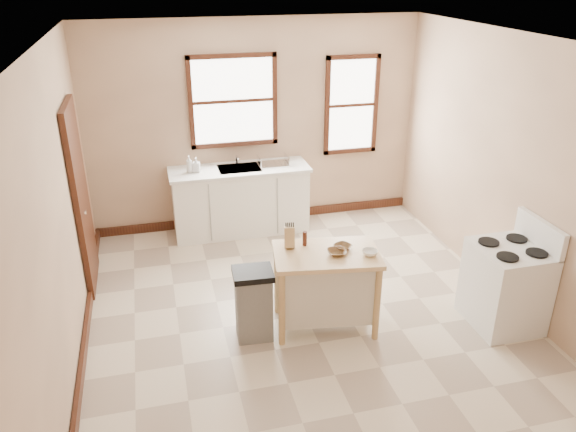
# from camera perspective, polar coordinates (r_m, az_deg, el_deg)

# --- Properties ---
(floor) EXTENTS (5.00, 5.00, 0.00)m
(floor) POSITION_cam_1_polar(r_m,az_deg,el_deg) (6.05, 1.77, -10.03)
(floor) COLOR beige
(floor) RESTS_ON ground
(ceiling) EXTENTS (5.00, 5.00, 0.00)m
(ceiling) POSITION_cam_1_polar(r_m,az_deg,el_deg) (5.02, 2.20, 17.32)
(ceiling) COLOR white
(ceiling) RESTS_ON ground
(wall_back) EXTENTS (4.50, 0.04, 2.80)m
(wall_back) POSITION_cam_1_polar(r_m,az_deg,el_deg) (7.68, -3.27, 9.18)
(wall_back) COLOR #D2AE8A
(wall_back) RESTS_ON ground
(wall_left) EXTENTS (0.04, 5.00, 2.80)m
(wall_left) POSITION_cam_1_polar(r_m,az_deg,el_deg) (5.26, -22.32, -0.11)
(wall_left) COLOR #D2AE8A
(wall_left) RESTS_ON ground
(wall_right) EXTENTS (0.04, 5.00, 2.80)m
(wall_right) POSITION_cam_1_polar(r_m,az_deg,el_deg) (6.35, 21.92, 4.07)
(wall_right) COLOR #D2AE8A
(wall_right) RESTS_ON ground
(window_main) EXTENTS (1.17, 0.06, 1.22)m
(window_main) POSITION_cam_1_polar(r_m,az_deg,el_deg) (7.53, -5.59, 11.54)
(window_main) COLOR #35180E
(window_main) RESTS_ON wall_back
(window_side) EXTENTS (0.77, 0.06, 1.37)m
(window_side) POSITION_cam_1_polar(r_m,az_deg,el_deg) (7.98, 6.46, 11.12)
(window_side) COLOR #35180E
(window_side) RESTS_ON wall_back
(door_left) EXTENTS (0.06, 0.90, 2.10)m
(door_left) POSITION_cam_1_polar(r_m,az_deg,el_deg) (6.58, -20.28, 1.73)
(door_left) COLOR #35180E
(door_left) RESTS_ON ground
(baseboard_back) EXTENTS (4.50, 0.04, 0.12)m
(baseboard_back) POSITION_cam_1_polar(r_m,az_deg,el_deg) (8.11, -3.01, -0.03)
(baseboard_back) COLOR #35180E
(baseboard_back) RESTS_ON ground
(baseboard_left) EXTENTS (0.04, 5.00, 0.12)m
(baseboard_left) POSITION_cam_1_polar(r_m,az_deg,el_deg) (5.90, -19.93, -11.99)
(baseboard_left) COLOR #35180E
(baseboard_left) RESTS_ON ground
(sink_counter) EXTENTS (1.86, 0.62, 0.92)m
(sink_counter) POSITION_cam_1_polar(r_m,az_deg,el_deg) (7.66, -4.86, 1.64)
(sink_counter) COLOR white
(sink_counter) RESTS_ON ground
(faucet) EXTENTS (0.03, 0.03, 0.22)m
(faucet) POSITION_cam_1_polar(r_m,az_deg,el_deg) (7.63, -5.25, 6.10)
(faucet) COLOR silver
(faucet) RESTS_ON sink_counter
(soap_bottle_a) EXTENTS (0.09, 0.09, 0.22)m
(soap_bottle_a) POSITION_cam_1_polar(r_m,az_deg,el_deg) (7.38, -10.00, 5.20)
(soap_bottle_a) COLOR #B2B2B2
(soap_bottle_a) RESTS_ON sink_counter
(soap_bottle_b) EXTENTS (0.11, 0.11, 0.19)m
(soap_bottle_b) POSITION_cam_1_polar(r_m,az_deg,el_deg) (7.40, -9.30, 5.17)
(soap_bottle_b) COLOR #B2B2B2
(soap_bottle_b) RESTS_ON sink_counter
(dish_rack) EXTENTS (0.49, 0.44, 0.10)m
(dish_rack) POSITION_cam_1_polar(r_m,az_deg,el_deg) (7.58, -1.53, 5.60)
(dish_rack) COLOR silver
(dish_rack) RESTS_ON sink_counter
(kitchen_island) EXTENTS (1.11, 0.80, 0.84)m
(kitchen_island) POSITION_cam_1_polar(r_m,az_deg,el_deg) (5.69, 3.82, -7.45)
(kitchen_island) COLOR #E4C386
(kitchen_island) RESTS_ON ground
(knife_block) EXTENTS (0.12, 0.12, 0.20)m
(knife_block) POSITION_cam_1_polar(r_m,az_deg,el_deg) (5.52, 0.15, -2.25)
(knife_block) COLOR tan
(knife_block) RESTS_ON kitchen_island
(pepper_grinder) EXTENTS (0.06, 0.06, 0.15)m
(pepper_grinder) POSITION_cam_1_polar(r_m,az_deg,el_deg) (5.57, 1.72, -2.30)
(pepper_grinder) COLOR #3C1A10
(pepper_grinder) RESTS_ON kitchen_island
(bowl_a) EXTENTS (0.19, 0.19, 0.04)m
(bowl_a) POSITION_cam_1_polar(r_m,az_deg,el_deg) (5.44, 4.98, -3.71)
(bowl_a) COLOR brown
(bowl_a) RESTS_ON kitchen_island
(bowl_b) EXTENTS (0.22, 0.22, 0.04)m
(bowl_b) POSITION_cam_1_polar(r_m,az_deg,el_deg) (5.56, 5.59, -3.13)
(bowl_b) COLOR brown
(bowl_b) RESTS_ON kitchen_island
(bowl_c) EXTENTS (0.17, 0.17, 0.05)m
(bowl_c) POSITION_cam_1_polar(r_m,az_deg,el_deg) (5.47, 8.32, -3.70)
(bowl_c) COLOR white
(bowl_c) RESTS_ON kitchen_island
(trash_bin) EXTENTS (0.40, 0.35, 0.75)m
(trash_bin) POSITION_cam_1_polar(r_m,az_deg,el_deg) (5.55, -3.51, -8.92)
(trash_bin) COLOR slate
(trash_bin) RESTS_ON ground
(gas_stove) EXTENTS (0.70, 0.70, 1.13)m
(gas_stove) POSITION_cam_1_polar(r_m,az_deg,el_deg) (6.05, 21.38, -5.56)
(gas_stove) COLOR white
(gas_stove) RESTS_ON ground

